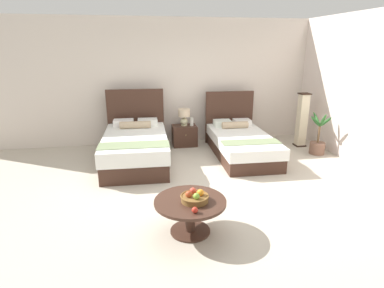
{
  "coord_description": "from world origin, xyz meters",
  "views": [
    {
      "loc": [
        -1.09,
        -4.68,
        2.25
      ],
      "look_at": [
        -0.14,
        0.4,
        0.64
      ],
      "focal_mm": 29.53,
      "sensor_mm": 36.0,
      "label": 1
    }
  ],
  "objects_px": {
    "vase": "(192,122)",
    "floor_lamp_corner": "(302,120)",
    "bed_near_window": "(136,146)",
    "coffee_table": "(190,209)",
    "nightstand": "(184,136)",
    "potted_palm": "(318,144)",
    "fruit_bowl": "(195,197)",
    "loose_apple": "(195,210)",
    "table_lamp": "(184,115)",
    "bed_near_corner": "(241,143)"
  },
  "relations": [
    {
      "from": "nightstand",
      "to": "potted_palm",
      "type": "distance_m",
      "value": 2.96
    },
    {
      "from": "floor_lamp_corner",
      "to": "loose_apple",
      "type": "bearing_deg",
      "value": -133.11
    },
    {
      "from": "coffee_table",
      "to": "fruit_bowl",
      "type": "relative_size",
      "value": 2.56
    },
    {
      "from": "loose_apple",
      "to": "fruit_bowl",
      "type": "bearing_deg",
      "value": 79.33
    },
    {
      "from": "table_lamp",
      "to": "fruit_bowl",
      "type": "xyz_separation_m",
      "value": [
        -0.46,
        -3.66,
        -0.22
      ]
    },
    {
      "from": "bed_near_corner",
      "to": "vase",
      "type": "relative_size",
      "value": 11.7
    },
    {
      "from": "fruit_bowl",
      "to": "nightstand",
      "type": "bearing_deg",
      "value": 82.74
    },
    {
      "from": "floor_lamp_corner",
      "to": "fruit_bowl",
      "type": "bearing_deg",
      "value": -135.05
    },
    {
      "from": "nightstand",
      "to": "vase",
      "type": "xyz_separation_m",
      "value": [
        0.17,
        -0.04,
        0.33
      ]
    },
    {
      "from": "coffee_table",
      "to": "vase",
      "type": "bearing_deg",
      "value": 79.2
    },
    {
      "from": "bed_near_window",
      "to": "bed_near_corner",
      "type": "relative_size",
      "value": 0.99
    },
    {
      "from": "nightstand",
      "to": "vase",
      "type": "distance_m",
      "value": 0.38
    },
    {
      "from": "bed_near_window",
      "to": "fruit_bowl",
      "type": "bearing_deg",
      "value": -76.13
    },
    {
      "from": "fruit_bowl",
      "to": "bed_near_corner",
      "type": "bearing_deg",
      "value": 60.81
    },
    {
      "from": "fruit_bowl",
      "to": "loose_apple",
      "type": "height_order",
      "value": "fruit_bowl"
    },
    {
      "from": "nightstand",
      "to": "loose_apple",
      "type": "relative_size",
      "value": 7.76
    },
    {
      "from": "vase",
      "to": "bed_near_corner",
      "type": "bearing_deg",
      "value": -43.77
    },
    {
      "from": "vase",
      "to": "potted_palm",
      "type": "relative_size",
      "value": 0.21
    },
    {
      "from": "bed_near_window",
      "to": "nightstand",
      "type": "height_order",
      "value": "bed_near_window"
    },
    {
      "from": "floor_lamp_corner",
      "to": "potted_palm",
      "type": "relative_size",
      "value": 1.32
    },
    {
      "from": "bed_near_window",
      "to": "vase",
      "type": "height_order",
      "value": "bed_near_window"
    },
    {
      "from": "table_lamp",
      "to": "loose_apple",
      "type": "xyz_separation_m",
      "value": [
        -0.52,
        -3.94,
        -0.24
      ]
    },
    {
      "from": "floor_lamp_corner",
      "to": "potted_palm",
      "type": "distance_m",
      "value": 0.72
    },
    {
      "from": "fruit_bowl",
      "to": "floor_lamp_corner",
      "type": "relative_size",
      "value": 0.28
    },
    {
      "from": "loose_apple",
      "to": "potted_palm",
      "type": "bearing_deg",
      "value": 40.64
    },
    {
      "from": "bed_near_window",
      "to": "vase",
      "type": "relative_size",
      "value": 11.62
    },
    {
      "from": "bed_near_window",
      "to": "coffee_table",
      "type": "relative_size",
      "value": 2.51
    },
    {
      "from": "bed_near_corner",
      "to": "coffee_table",
      "type": "height_order",
      "value": "bed_near_corner"
    },
    {
      "from": "nightstand",
      "to": "coffee_table",
      "type": "xyz_separation_m",
      "value": [
        -0.51,
        -3.61,
        0.09
      ]
    },
    {
      "from": "potted_palm",
      "to": "table_lamp",
      "type": "bearing_deg",
      "value": 157.32
    },
    {
      "from": "coffee_table",
      "to": "fruit_bowl",
      "type": "height_order",
      "value": "fruit_bowl"
    },
    {
      "from": "nightstand",
      "to": "fruit_bowl",
      "type": "xyz_separation_m",
      "value": [
        -0.46,
        -3.64,
        0.26
      ]
    },
    {
      "from": "nightstand",
      "to": "table_lamp",
      "type": "relative_size",
      "value": 1.42
    },
    {
      "from": "table_lamp",
      "to": "vase",
      "type": "xyz_separation_m",
      "value": [
        0.17,
        -0.06,
        -0.15
      ]
    },
    {
      "from": "vase",
      "to": "floor_lamp_corner",
      "type": "bearing_deg",
      "value": -10.96
    },
    {
      "from": "bed_near_corner",
      "to": "coffee_table",
      "type": "bearing_deg",
      "value": -120.29
    },
    {
      "from": "table_lamp",
      "to": "potted_palm",
      "type": "height_order",
      "value": "potted_palm"
    },
    {
      "from": "bed_near_window",
      "to": "bed_near_corner",
      "type": "xyz_separation_m",
      "value": [
        2.21,
        0.01,
        -0.05
      ]
    },
    {
      "from": "bed_near_window",
      "to": "coffee_table",
      "type": "height_order",
      "value": "bed_near_window"
    },
    {
      "from": "vase",
      "to": "coffee_table",
      "type": "relative_size",
      "value": 0.22
    },
    {
      "from": "nightstand",
      "to": "fruit_bowl",
      "type": "distance_m",
      "value": 3.68
    },
    {
      "from": "nightstand",
      "to": "table_lamp",
      "type": "distance_m",
      "value": 0.48
    },
    {
      "from": "coffee_table",
      "to": "fruit_bowl",
      "type": "distance_m",
      "value": 0.18
    },
    {
      "from": "bed_near_corner",
      "to": "nightstand",
      "type": "height_order",
      "value": "bed_near_corner"
    },
    {
      "from": "bed_near_window",
      "to": "loose_apple",
      "type": "distance_m",
      "value": 3.07
    },
    {
      "from": "potted_palm",
      "to": "bed_near_window",
      "type": "bearing_deg",
      "value": 176.91
    },
    {
      "from": "bed_near_corner",
      "to": "potted_palm",
      "type": "height_order",
      "value": "bed_near_corner"
    },
    {
      "from": "fruit_bowl",
      "to": "loose_apple",
      "type": "distance_m",
      "value": 0.28
    },
    {
      "from": "table_lamp",
      "to": "fruit_bowl",
      "type": "distance_m",
      "value": 3.7
    },
    {
      "from": "floor_lamp_corner",
      "to": "coffee_table",
      "type": "bearing_deg",
      "value": -135.83
    }
  ]
}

